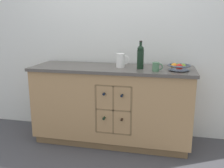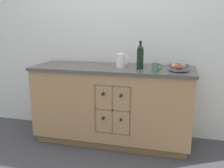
% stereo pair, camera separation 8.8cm
% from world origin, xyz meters
% --- Properties ---
extents(ground_plane, '(14.00, 14.00, 0.00)m').
position_xyz_m(ground_plane, '(0.00, 0.00, 0.00)').
color(ground_plane, '#424247').
extents(back_wall, '(4.40, 0.06, 2.55)m').
position_xyz_m(back_wall, '(0.00, 0.36, 1.27)').
color(back_wall, silver).
rests_on(back_wall, ground_plane).
extents(kitchen_island, '(1.90, 0.65, 0.94)m').
position_xyz_m(kitchen_island, '(0.00, -0.00, 0.48)').
color(kitchen_island, brown).
rests_on(kitchen_island, ground_plane).
extents(fruit_bowl, '(0.24, 0.24, 0.08)m').
position_xyz_m(fruit_bowl, '(0.76, -0.07, 0.98)').
color(fruit_bowl, '#4C5666').
rests_on(fruit_bowl, kitchen_island).
extents(white_pitcher, '(0.16, 0.10, 0.16)m').
position_xyz_m(white_pitcher, '(0.10, -0.00, 1.02)').
color(white_pitcher, white).
rests_on(white_pitcher, kitchen_island).
extents(ceramic_mug, '(0.11, 0.07, 0.10)m').
position_xyz_m(ceramic_mug, '(0.52, -0.16, 0.98)').
color(ceramic_mug, '#4C7A56').
rests_on(ceramic_mug, kitchen_island).
extents(standing_wine_bottle, '(0.08, 0.08, 0.31)m').
position_xyz_m(standing_wine_bottle, '(0.34, -0.04, 1.07)').
color(standing_wine_bottle, black).
rests_on(standing_wine_bottle, kitchen_island).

